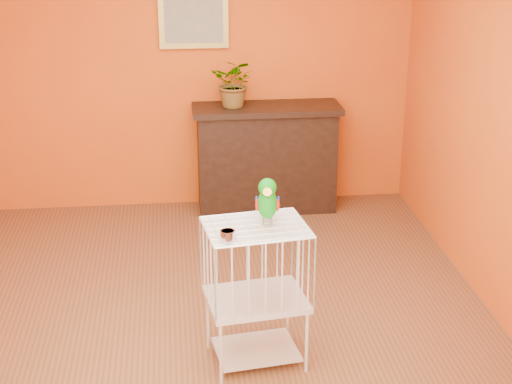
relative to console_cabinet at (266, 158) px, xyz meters
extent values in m
plane|color=brown|center=(-0.63, -2.02, -0.50)|extent=(4.50, 4.50, 0.00)
plane|color=#CC5613|center=(-0.63, 0.23, 0.80)|extent=(4.00, 0.00, 4.00)
plane|color=#CC5613|center=(-0.63, -4.27, 0.80)|extent=(4.00, 0.00, 4.00)
plane|color=#CC5613|center=(1.37, -2.02, 0.80)|extent=(0.00, 4.50, 4.50)
cube|color=black|center=(0.00, 0.00, -0.03)|extent=(1.26, 0.42, 0.95)
cube|color=black|center=(0.00, 0.00, 0.47)|extent=(1.35, 0.48, 0.05)
cube|color=black|center=(0.00, -0.19, -0.03)|extent=(0.88, 0.02, 0.47)
cube|color=maroon|center=(-0.26, -0.05, -0.13)|extent=(0.05, 0.19, 0.29)
cube|color=#364723|center=(-0.18, -0.05, -0.13)|extent=(0.05, 0.19, 0.29)
cube|color=maroon|center=(-0.08, -0.05, -0.13)|extent=(0.05, 0.19, 0.29)
cube|color=#364723|center=(0.02, -0.05, -0.13)|extent=(0.05, 0.19, 0.29)
cube|color=maroon|center=(0.13, -0.05, -0.13)|extent=(0.05, 0.19, 0.29)
imported|color=#26722D|center=(-0.29, 0.03, 0.67)|extent=(0.53, 0.56, 0.34)
cube|color=#A9913C|center=(-0.63, 0.20, 1.25)|extent=(0.62, 0.03, 0.50)
cube|color=gray|center=(-0.63, 0.19, 1.25)|extent=(0.52, 0.01, 0.40)
cube|color=beige|center=(-0.38, -2.56, -0.43)|extent=(0.56, 0.46, 0.02)
cube|color=beige|center=(-0.38, -2.56, -0.06)|extent=(0.66, 0.54, 0.04)
cube|color=beige|center=(-0.38, -2.56, 0.43)|extent=(0.66, 0.54, 0.01)
cylinder|color=beige|center=(-0.62, -2.80, -0.29)|extent=(0.02, 0.02, 0.42)
cylinder|color=beige|center=(-0.08, -2.73, -0.29)|extent=(0.02, 0.02, 0.42)
cylinder|color=beige|center=(-0.68, -2.39, -0.29)|extent=(0.02, 0.02, 0.42)
cylinder|color=beige|center=(-0.14, -2.31, -0.29)|extent=(0.02, 0.02, 0.42)
cylinder|color=silver|center=(-0.57, -2.75, 0.47)|extent=(0.09, 0.09, 0.06)
cylinder|color=#59544C|center=(-0.33, -2.53, 0.45)|extent=(0.01, 0.01, 0.04)
cylinder|color=#59544C|center=(-0.28, -2.54, 0.45)|extent=(0.01, 0.01, 0.04)
ellipsoid|color=#0C8309|center=(-0.31, -2.54, 0.57)|extent=(0.14, 0.19, 0.22)
ellipsoid|color=#0C8309|center=(-0.31, -2.57, 0.69)|extent=(0.12, 0.13, 0.11)
cone|color=#FFA515|center=(-0.32, -2.62, 0.68)|extent=(0.06, 0.08, 0.07)
cone|color=black|center=(-0.32, -2.61, 0.66)|extent=(0.03, 0.03, 0.03)
sphere|color=black|center=(-0.35, -2.59, 0.70)|extent=(0.02, 0.02, 0.02)
sphere|color=black|center=(-0.28, -2.60, 0.70)|extent=(0.02, 0.02, 0.02)
ellipsoid|color=#A50C0C|center=(-0.37, -2.52, 0.56)|extent=(0.04, 0.07, 0.08)
ellipsoid|color=navy|center=(-0.25, -2.54, 0.56)|extent=(0.04, 0.07, 0.08)
cone|color=#0C8309|center=(-0.30, -2.46, 0.49)|extent=(0.09, 0.16, 0.12)
camera|label=1|loc=(-0.86, -6.86, 2.32)|focal=55.00mm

